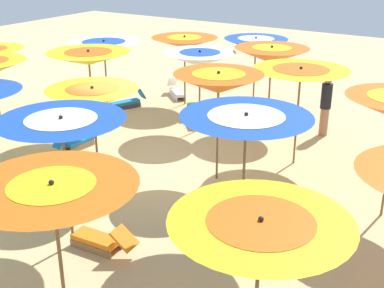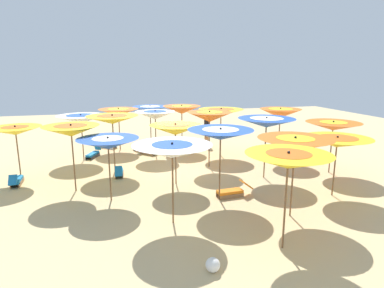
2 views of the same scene
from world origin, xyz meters
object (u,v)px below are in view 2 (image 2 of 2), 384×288
Objects in this scene: lounger_3 at (16,181)px; beachgoer_0 at (207,130)px; beach_umbrella_10 at (295,144)px; lounger_5 at (107,144)px; beach_umbrella_9 at (118,112)px; beach_umbrella_15 at (288,161)px; beach_umbrella_19 at (15,131)px; lounger_1 at (93,153)px; beach_umbrella_12 at (175,130)px; beach_ball at (213,265)px; beach_umbrella_0 at (333,126)px; beach_umbrella_18 at (71,131)px; beach_umbrella_1 at (280,113)px; beach_umbrella_3 at (182,110)px; beach_umbrella_5 at (337,142)px; beach_umbrella_16 at (172,151)px; lounger_4 at (119,172)px; beach_umbrella_8 at (155,115)px; beach_umbrella_2 at (221,112)px; lounger_0 at (233,191)px; beach_umbrella_11 at (221,134)px; lounger_2 at (147,151)px; beach_umbrella_7 at (210,117)px; beach_umbrella_17 at (108,143)px; beach_umbrella_14 at (81,119)px; beach_umbrella_13 at (112,120)px; beach_umbrella_6 at (266,123)px.

lounger_3 is 0.74× the size of beachgoer_0.
lounger_5 is (10.53, 5.26, -2.04)m from beach_umbrella_10.
beach_umbrella_9 is at bearing -41.80° from lounger_3.
beach_umbrella_15 is 10.47m from beach_umbrella_19.
lounger_1 is at bearing 133.73° from beach_umbrella_9.
beach_umbrella_19 is 1.29× the size of beachgoer_0.
beach_umbrella_12 reaches higher than beach_ball.
lounger_1 is (10.24, 4.77, -2.06)m from beach_umbrella_15.
beach_umbrella_18 is at bearing 87.18° from beach_umbrella_0.
beach_umbrella_1 is 1.07× the size of beach_umbrella_12.
beach_umbrella_5 is at bearing -156.71° from beach_umbrella_3.
lounger_3 is (4.65, 5.16, -1.96)m from beach_umbrella_16.
beach_umbrella_8 is at bearing -28.81° from lounger_4.
beach_umbrella_15 is (-8.96, 1.58, 0.01)m from beach_umbrella_2.
lounger_0 is (1.92, 1.10, -2.04)m from beach_umbrella_10.
beach_umbrella_11 is 1.01× the size of beach_umbrella_18.
lounger_4 reaches higher than lounger_2.
beach_umbrella_3 is (3.39, 4.06, -0.10)m from beach_umbrella_1.
beach_umbrella_15 reaches higher than beach_umbrella_3.
beach_umbrella_9 is (4.41, 3.75, -0.21)m from beach_umbrella_7.
beach_umbrella_0 reaches higher than lounger_4.
beach_umbrella_17 is at bearing -14.29° from lounger_0.
beach_umbrella_0 is at bearing -52.42° from beach_ball.
lounger_0 is at bearing -1.24° from beach_umbrella_15.
beach_umbrella_11 is 4.65m from beach_ball.
beach_umbrella_15 reaches higher than beach_umbrella_8.
lounger_5 is (2.36, -1.13, -1.83)m from beach_umbrella_14.
beach_umbrella_7 reaches higher than beach_umbrella_12.
lounger_5 is at bearing 3.53° from beach_umbrella_13.
beach_umbrella_12 is 1.07× the size of beach_umbrella_19.
beachgoer_0 is at bearing 66.16° from lounger_2.
lounger_1 is 11.08m from beach_ball.
beach_umbrella_1 is (2.49, 1.06, 0.27)m from beach_umbrella_0.
beach_umbrella_8 is 1.05× the size of beach_umbrella_19.
beach_umbrella_19 is at bearing 90.82° from beach_umbrella_1.
lounger_0 is 4.92m from lounger_4.
lounger_4 reaches higher than lounger_3.
beach_umbrella_10 is 7.55m from beach_umbrella_18.
beach_umbrella_15 is at bearing -172.05° from beach_umbrella_11.
beach_umbrella_11 is (-8.21, -2.90, 0.19)m from beach_umbrella_9.
beach_umbrella_0 is 6.69m from beach_umbrella_12.
beachgoer_0 reaches higher than beach_ball.
beach_umbrella_9 is at bearing -45.50° from beach_umbrella_14.
beach_umbrella_6 reaches higher than beach_umbrella_15.
beach_umbrella_10 is at bearing -123.39° from beach_umbrella_19.
beach_umbrella_8 reaches higher than lounger_3.
beach_umbrella_1 is at bearing -85.19° from beach_umbrella_7.
lounger_4 is at bearing 43.57° from beach_umbrella_11.
beach_umbrella_0 is at bearing 13.17° from lounger_2.
beach_umbrella_19 is at bearing 60.67° from beach_umbrella_11.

